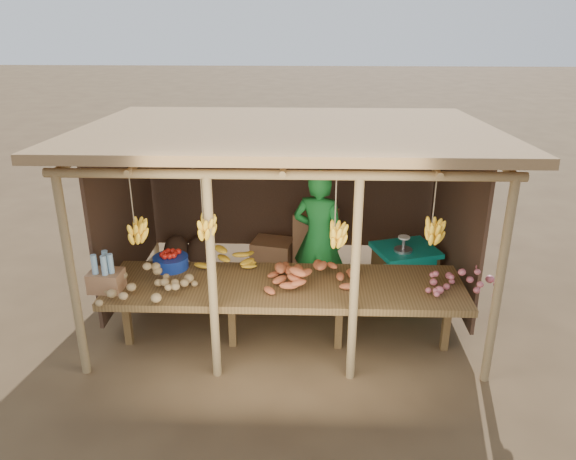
{
  "coord_description": "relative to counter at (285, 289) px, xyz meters",
  "views": [
    {
      "loc": [
        0.2,
        -6.41,
        3.65
      ],
      "look_at": [
        0.0,
        0.0,
        1.05
      ],
      "focal_mm": 35.0,
      "sensor_mm": 36.0,
      "label": 1
    }
  ],
  "objects": [
    {
      "name": "ground",
      "position": [
        -0.0,
        0.95,
        -0.74
      ],
      "size": [
        60.0,
        60.0,
        0.0
      ],
      "primitive_type": "plane",
      "color": "brown",
      "rests_on": "ground"
    },
    {
      "name": "potato_heap",
      "position": [
        -1.42,
        -0.29,
        0.24
      ],
      "size": [
        0.91,
        0.56,
        0.36
      ],
      "primitive_type": null,
      "rotation": [
        0.0,
        0.0,
        0.03
      ],
      "color": "#9D7F51",
      "rests_on": "counter"
    },
    {
      "name": "carton_stack",
      "position": [
        0.16,
        1.95,
        -0.34
      ],
      "size": [
        1.28,
        0.57,
        0.9
      ],
      "color": "#9B6945",
      "rests_on": "ground"
    },
    {
      "name": "vendor",
      "position": [
        0.38,
        1.04,
        0.16
      ],
      "size": [
        0.75,
        0.6,
        1.8
      ],
      "primitive_type": "imported",
      "rotation": [
        0.0,
        0.0,
        2.86
      ],
      "color": "#1A752A",
      "rests_on": "ground"
    },
    {
      "name": "tarp_crate",
      "position": [
        1.52,
        1.24,
        -0.36
      ],
      "size": [
        0.93,
        0.86,
        0.91
      ],
      "color": "brown",
      "rests_on": "ground"
    },
    {
      "name": "tomato_basin",
      "position": [
        -1.34,
        0.36,
        0.15
      ],
      "size": [
        0.4,
        0.4,
        0.21
      ],
      "rotation": [
        0.0,
        0.0,
        -0.09
      ],
      "color": "navy",
      "rests_on": "counter"
    },
    {
      "name": "counter",
      "position": [
        0.0,
        0.0,
        0.0
      ],
      "size": [
        3.9,
        1.05,
        0.8
      ],
      "color": "brown",
      "rests_on": "ground"
    },
    {
      "name": "onion_heap",
      "position": [
        1.9,
        -0.07,
        0.24
      ],
      "size": [
        0.91,
        0.62,
        0.36
      ],
      "primitive_type": null,
      "rotation": [
        0.0,
        0.0,
        -0.14
      ],
      "color": "#C45F68",
      "rests_on": "counter"
    },
    {
      "name": "sweet_potato_heap",
      "position": [
        0.29,
        0.04,
        0.24
      ],
      "size": [
        1.0,
        0.63,
        0.36
      ],
      "primitive_type": null,
      "rotation": [
        0.0,
        0.0,
        0.05
      ],
      "color": "#C45C32",
      "rests_on": "counter"
    },
    {
      "name": "banana_pile",
      "position": [
        -0.71,
        0.43,
        0.24
      ],
      "size": [
        0.71,
        0.56,
        0.35
      ],
      "primitive_type": null,
      "rotation": [
        0.0,
        0.0,
        0.33
      ],
      "color": "gold",
      "rests_on": "counter"
    },
    {
      "name": "stall_structure",
      "position": [
        -0.0,
        0.87,
        1.18
      ],
      "size": [
        4.7,
        3.5,
        2.43
      ],
      "color": "#97794E",
      "rests_on": "ground"
    },
    {
      "name": "burlap_sacks",
      "position": [
        -1.53,
        2.15,
        -0.51
      ],
      "size": [
        0.74,
        0.39,
        0.53
      ],
      "color": "#462E20",
      "rests_on": "ground"
    },
    {
      "name": "bottle_box",
      "position": [
        -1.9,
        -0.2,
        0.23
      ],
      "size": [
        0.36,
        0.29,
        0.43
      ],
      "color": "#9B6945",
      "rests_on": "counter"
    }
  ]
}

